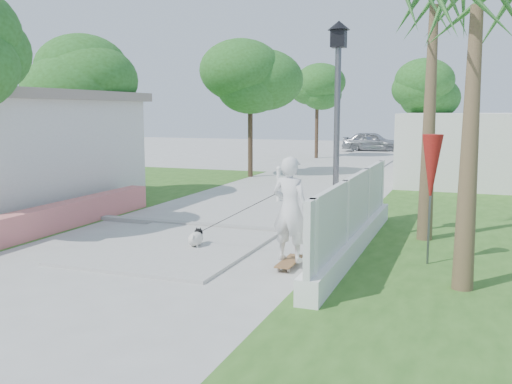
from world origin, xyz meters
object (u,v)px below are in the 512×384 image
at_px(street_lamp, 337,125).
at_px(parked_car, 372,142).
at_px(bollard, 279,183).
at_px(skateboarder, 250,213).
at_px(patio_umbrella, 431,170).
at_px(dog, 196,238).

bearing_deg(street_lamp, parked_car, 97.48).
bearing_deg(bollard, parked_car, 92.08).
relative_size(skateboarder, parked_car, 0.64).
bearing_deg(street_lamp, patio_umbrella, -27.76).
height_order(street_lamp, skateboarder, street_lamp).
bearing_deg(street_lamp, dog, -150.61).
bearing_deg(dog, bollard, 82.15).
height_order(street_lamp, bollard, street_lamp).
xyz_separation_m(street_lamp, bollard, (-2.70, 4.50, -1.84)).
bearing_deg(skateboarder, dog, -4.09).
bearing_deg(parked_car, bollard, -179.42).
xyz_separation_m(street_lamp, parked_car, (-3.51, 26.73, -1.76)).
bearing_deg(bollard, patio_umbrella, -50.09).
relative_size(patio_umbrella, parked_car, 0.59).
xyz_separation_m(patio_umbrella, dog, (-4.37, -0.39, -1.47)).
bearing_deg(parked_car, skateboarder, -176.86).
relative_size(street_lamp, parked_car, 1.14).
height_order(bollard, patio_umbrella, patio_umbrella).
bearing_deg(street_lamp, skateboarder, -125.00).
relative_size(bollard, parked_car, 0.28).
bearing_deg(skateboarder, parked_car, -75.22).
bearing_deg(patio_umbrella, parked_car, 101.04).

